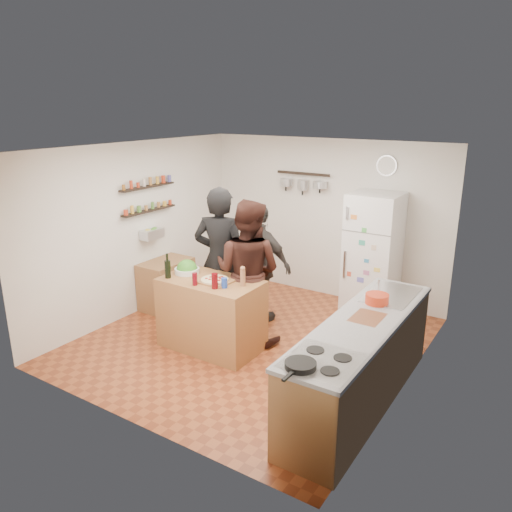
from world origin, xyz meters
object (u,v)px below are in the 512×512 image
Objects in this scene: person_back at (260,265)px; red_bowl at (377,299)px; pepper_mill at (243,278)px; person_left at (220,260)px; prep_island at (212,314)px; fridge at (373,255)px; salt_canister at (224,283)px; wall_clock at (387,166)px; salad_bowl at (187,271)px; wine_bottle at (168,269)px; person_center at (248,272)px; skillet at (301,365)px; counter_run at (361,363)px; side_table at (167,284)px.

person_back is 2.03m from red_bowl.
person_left reaches higher than pepper_mill.
prep_island is 0.78m from person_left.
pepper_mill is 0.12× the size of person_back.
person_left is at bearing -132.94° from fridge.
wall_clock reaches higher than salt_canister.
salt_canister is 1.77m from red_bowl.
salad_bowl is at bearing -125.21° from wall_clock.
wine_bottle is 3.43m from wall_clock.
salad_bowl is 1.26× the size of red_bowl.
person_center reaches higher than pepper_mill.
pepper_mill is (0.45, 0.05, 0.55)m from prep_island.
red_bowl is (2.22, -0.14, -0.02)m from person_left.
person_left is at bearing -127.76° from wall_clock.
skillet is at bearing -79.35° from fridge.
wine_bottle reaches higher than pepper_mill.
fridge is (1.22, 1.14, 0.06)m from person_back.
wine_bottle is 2.68m from skillet.
person_center reaches higher than person_back.
wall_clock reaches higher than wine_bottle.
pepper_mill reaches higher than salad_bowl.
person_center is (-0.19, 0.39, -0.07)m from pepper_mill.
salt_canister is (0.80, 0.10, -0.05)m from wine_bottle.
person_left is at bearing 67.56° from salad_bowl.
person_back reaches higher than pepper_mill.
person_center is at bearing -121.29° from fridge.
person_left is at bearing 176.29° from red_bowl.
person_center is (0.76, 0.66, -0.08)m from wine_bottle.
counter_run is at bearing -71.94° from fridge.
person_back is 2.32m from counter_run.
wall_clock reaches higher than person_left.
pepper_mill is 2.82m from wall_clock.
counter_run is (2.05, -0.15, -0.01)m from prep_island.
person_center reaches higher than counter_run.
skillet is 4.03m from wall_clock.
pepper_mill is 0.08× the size of counter_run.
fridge is (0.85, 2.10, -0.11)m from pepper_mill.
person_back is at bearing -129.70° from wall_clock.
person_left is 0.61m from person_back.
red_bowl is at bearing -71.67° from wall_clock.
wine_bottle is 0.75× the size of wall_clock.
prep_island is 6.31× the size of pepper_mill.
salt_canister is at bearing -21.80° from prep_island.
salt_canister is 3.03m from wall_clock.
pepper_mill is 0.11× the size of person_center.
prep_island is 2.39m from skillet.
wall_clock reaches higher than skillet.
salad_bowl is 0.16× the size of person_left.
salad_bowl is 0.17× the size of person_center.
prep_island is at bearing -26.13° from side_table.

